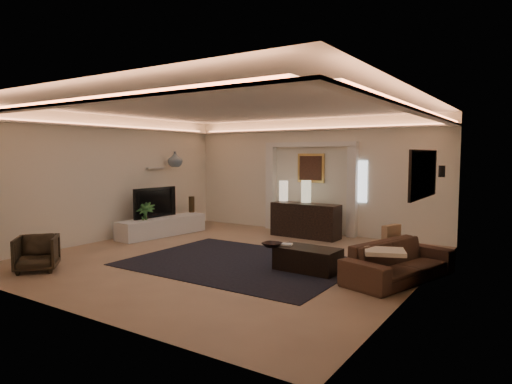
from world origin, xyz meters
The scene contains 33 objects.
floor centered at (0.00, 0.00, 0.00)m, with size 7.00×7.00×0.00m, color tan.
ceiling centered at (0.00, 0.00, 2.90)m, with size 7.00×7.00×0.00m, color white.
wall_back centered at (0.00, 3.50, 1.45)m, with size 7.00×7.00×0.00m, color silver.
wall_front centered at (0.00, -3.50, 1.45)m, with size 7.00×7.00×0.00m, color silver.
wall_left centered at (-3.50, 0.00, 1.45)m, with size 7.00×7.00×0.00m, color silver.
wall_right centered at (3.50, 0.00, 1.45)m, with size 7.00×7.00×0.00m, color silver.
cove_soffit centered at (0.00, 0.00, 2.62)m, with size 7.00×7.00×0.04m, color silver.
daylight_slit centered at (1.35, 3.48, 1.35)m, with size 0.25×0.03×1.00m, color white.
area_rug centered at (0.40, -0.20, 0.01)m, with size 4.00×3.00×0.01m, color black.
pilaster_left centered at (-1.15, 3.40, 1.10)m, with size 0.22×0.20×2.20m, color silver.
pilaster_right centered at (1.15, 3.40, 1.10)m, with size 0.22×0.20×2.20m, color silver.
alcove_header centered at (0.00, 3.40, 2.25)m, with size 2.52×0.20×0.12m, color silver.
painting_frame centered at (0.00, 3.47, 1.65)m, with size 0.74×0.04×0.74m, color tan.
painting_canvas centered at (0.00, 3.44, 1.65)m, with size 0.62×0.02×0.62m, color #4C2D1E.
art_panel_frame centered at (3.47, 0.30, 1.70)m, with size 0.04×1.64×0.74m, color black.
art_panel_gold centered at (3.44, 0.30, 1.70)m, with size 0.02×1.50×0.62m, color tan.
wall_sconce centered at (3.38, 2.20, 1.68)m, with size 0.12×0.12×0.22m, color black.
wall_niche centered at (-3.44, 1.40, 1.65)m, with size 0.10×0.55×0.04m, color silver.
console centered at (0.22, 2.75, 0.40)m, with size 1.68×0.52×0.84m, color black.
lamp_left centered at (-0.54, 3.01, 1.09)m, with size 0.23×0.23×0.51m, color beige.
lamp_right centered at (0.10, 3.01, 1.09)m, with size 0.24×0.24×0.54m, color beige.
media_ledge centered at (-2.84, 1.00, 0.23)m, with size 0.59×2.36×0.44m, color silver.
tv centered at (-3.13, 0.95, 0.82)m, with size 0.17×1.29×0.74m, color black.
figurine centered at (-2.91, 2.18, 0.64)m, with size 0.16×0.16×0.42m, color #3C2D19.
ginger_jar centered at (-3.15, 1.83, 1.87)m, with size 0.39×0.39×0.41m, color slate.
plant centered at (-2.90, 0.51, 0.43)m, with size 0.48×0.48×0.86m, color #265827.
sofa centered at (3.15, 0.26, 0.30)m, with size 0.81×2.06×0.60m, color black.
throw_blanket centered at (3.08, -0.28, 0.55)m, with size 0.58×0.48×0.06m, color white.
throw_pillow centered at (2.79, 1.02, 0.55)m, with size 0.12×0.41×0.41m, color tan.
coffee_table centered at (1.68, -0.04, 0.20)m, with size 1.08×0.59×0.40m, color black.
bowl centered at (1.14, -0.34, 0.45)m, with size 0.33×0.33×0.08m, color black.
magazine centered at (1.26, -0.07, 0.42)m, with size 0.23×0.17×0.03m, color white.
armchair centered at (-2.22, -2.58, 0.30)m, with size 0.65×0.67×0.61m, color black.
Camera 1 is at (5.04, -6.80, 2.00)m, focal length 31.17 mm.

